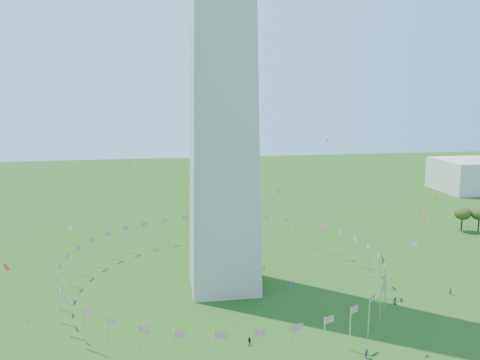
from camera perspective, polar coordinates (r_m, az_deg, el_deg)
The scene contains 2 objects.
flag_ring at distance 122.84m, azimuth -1.99°, elevation -10.90°, with size 80.24×80.24×9.00m.
kites_aloft at distance 98.20m, azimuth 9.06°, elevation -7.84°, with size 101.25×68.15×33.15m.
Camera 1 is at (-14.82, -63.40, 49.34)m, focal length 35.00 mm.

